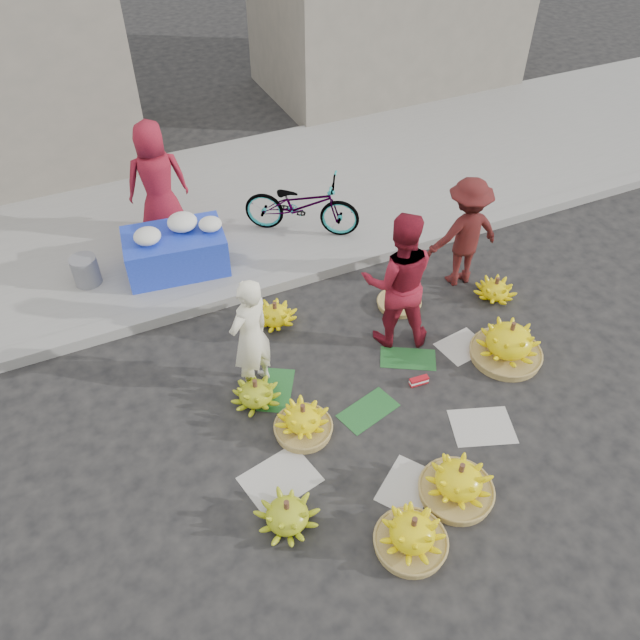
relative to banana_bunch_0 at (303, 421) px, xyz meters
name	(u,v)px	position (x,y,z in m)	size (l,w,h in m)	color
ground	(368,395)	(0.85, 0.16, -0.18)	(80.00, 80.00, 0.00)	black
curb	(291,278)	(0.85, 2.36, -0.10)	(40.00, 0.25, 0.15)	gray
sidewalk	(239,203)	(0.85, 4.46, -0.12)	(40.00, 4.00, 0.12)	gray
newspaper_scatter	(404,449)	(0.85, -0.64, -0.17)	(3.20, 1.80, 0.00)	beige
banana_leaves	(352,385)	(0.75, 0.36, -0.17)	(2.00, 1.00, 0.00)	#1B5224
banana_bunch_0	(303,421)	(0.00, 0.00, 0.00)	(0.60, 0.60, 0.42)	olive
banana_bunch_1	(287,514)	(-0.56, -0.91, -0.02)	(0.66, 0.66, 0.35)	#85A016
banana_bunch_2	(412,534)	(0.36, -1.58, 0.02)	(0.65, 0.65, 0.45)	olive
banana_bunch_3	(458,482)	(1.03, -1.31, 0.03)	(0.79, 0.79, 0.48)	olive
banana_bunch_4	(509,342)	(2.61, 0.00, 0.06)	(0.94, 0.94, 0.54)	olive
banana_bunch_5	(495,289)	(3.16, 0.96, -0.04)	(0.54, 0.54, 0.32)	#FFEB0C
banana_bunch_6	(256,392)	(-0.30, 0.60, -0.03)	(0.62, 0.62, 0.34)	#85A016
banana_bunch_7	(275,314)	(0.37, 1.71, -0.04)	(0.53, 0.53, 0.32)	#FFEB0C
basket_spare	(399,303)	(1.94, 1.34, -0.15)	(0.55, 0.55, 0.06)	olive
incense_stack	(419,381)	(1.46, 0.06, -0.13)	(0.22, 0.07, 0.09)	#B3131C
vendor_cream	(250,336)	(-0.22, 0.86, 0.56)	(0.54, 0.35, 1.47)	white
vendor_red	(398,281)	(1.57, 0.87, 0.69)	(0.85, 0.66, 1.74)	maroon
man_striped	(465,233)	(2.92, 1.48, 0.58)	(0.98, 0.57, 1.52)	maroon
flower_table	(176,249)	(-0.46, 3.16, 0.25)	(1.39, 0.97, 0.76)	#1D34BC
grey_bucket	(86,271)	(-1.63, 3.35, 0.14)	(0.34, 0.34, 0.39)	slate
flower_vendor	(157,181)	(-0.40, 4.04, 0.79)	(0.83, 0.54, 1.70)	maroon
bicycle	(302,205)	(1.42, 3.27, 0.38)	(1.67, 0.58, 0.88)	gray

